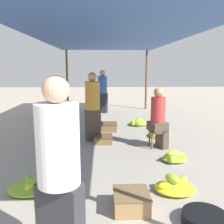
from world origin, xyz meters
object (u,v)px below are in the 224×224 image
Objects in this scene: banana_pile_right_3 at (175,186)px; crate_near at (108,127)px; banana_pile_left_1 at (65,120)px; banana_pile_right_1 at (159,133)px; crate_mid at (103,139)px; shopper_walking_far at (103,91)px; banana_pile_right_0 at (175,157)px; banana_pile_right_2 at (138,123)px; stool at (157,134)px; vendor_seated at (159,117)px; vendor_foreground at (59,173)px; shopper_walking_mid at (93,106)px; basin_black at (205,219)px; banana_pile_left_0 at (30,187)px; crate_far at (131,201)px.

banana_pile_right_3 is 1.25× the size of crate_near.
banana_pile_left_1 is 0.70× the size of banana_pile_right_1.
shopper_walking_far reaches higher than crate_mid.
banana_pile_left_1 is at bearing 119.22° from crate_mid.
banana_pile_right_2 is (-0.25, 2.86, -0.01)m from banana_pile_right_0.
vendor_seated is at bearing -20.13° from stool.
crate_mid is (0.36, 3.50, -0.75)m from vendor_foreground.
crate_near is at bearing 66.39° from shopper_walking_mid.
basin_black is at bearing -91.59° from vendor_seated.
banana_pile_left_0 is (-2.08, 0.79, 0.00)m from basin_black.
crate_far is (-0.70, -4.36, 0.05)m from banana_pile_right_2.
crate_near is (0.50, 4.58, -0.73)m from vendor_foreground.
stool is at bearing 70.77° from crate_far.
banana_pile_right_3 is 2.45m from crate_mid.
banana_pile_right_2 is 0.37× the size of shopper_walking_far.
crate_far is (-0.64, -0.43, 0.04)m from banana_pile_right_3.
banana_pile_right_1 is (0.22, 0.84, -0.58)m from vendor_seated.
banana_pile_right_1 is (1.73, 3.98, -0.77)m from vendor_foreground.
vendor_foreground is at bearing -125.28° from banana_pile_right_0.
basin_black is at bearing -96.20° from banana_pile_right_0.
crate_mid is 0.27× the size of shopper_walking_far.
shopper_walking_far is (-0.33, 6.44, 0.70)m from crate_far.
banana_pile_right_1 is at bearing 66.47° from vendor_foreground.
crate_near is at bearing 124.94° from stool.
vendor_foreground is 3.59× the size of crate_near.
crate_far is 3.04m from shopper_walking_mid.
banana_pile_left_1 is 2.35m from crate_mid.
banana_pile_right_1 reaches higher than crate_mid.
banana_pile_right_0 is at bearing -42.67° from crate_mid.
banana_pile_left_1 is 2.18m from shopper_walking_far.
banana_pile_right_0 is 0.33× the size of shopper_walking_mid.
vendor_seated reaches higher than banana_pile_left_1.
banana_pile_left_1 is (-2.29, 2.40, -0.20)m from stool.
shopper_walking_mid reaches higher than crate_far.
vendor_foreground is at bearing -95.84° from crate_mid.
vendor_seated reaches higher than banana_pile_left_0.
basin_black is 0.31× the size of shopper_walking_mid.
banana_pile_right_2 is at bearing 95.06° from banana_pile_right_0.
shopper_walking_far is (0.36, 7.25, -0.02)m from vendor_foreground.
vendor_foreground is 1.97m from banana_pile_right_3.
banana_pile_right_1 is (2.37, 2.68, 0.00)m from banana_pile_left_0.
banana_pile_right_3 is at bearing -90.86° from banana_pile_right_2.
banana_pile_right_1 is at bearing -25.80° from crate_near.
crate_far is (-0.83, -2.33, -0.54)m from vendor_seated.
shopper_walking_mid is at bearing 157.67° from stool.
banana_pile_right_1 is 1.24m from banana_pile_right_2.
banana_pile_left_0 reaches higher than crate_near.
crate_mid is (-1.28, 1.18, 0.00)m from banana_pile_right_0.
basin_black is 0.78× the size of banana_pile_right_1.
vendor_seated is 2.60× the size of basin_black.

